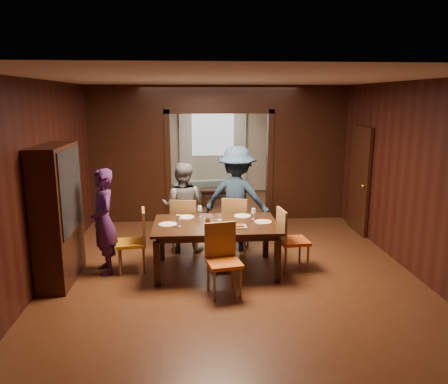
{
  "coord_description": "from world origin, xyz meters",
  "views": [
    {
      "loc": [
        -0.59,
        -7.72,
        2.65
      ],
      "look_at": [
        -0.05,
        -0.4,
        1.05
      ],
      "focal_mm": 35.0,
      "sensor_mm": 36.0,
      "label": 1
    }
  ],
  "objects": [
    {
      "name": "floor",
      "position": [
        0.0,
        0.0,
        0.0
      ],
      "size": [
        9.0,
        9.0,
        0.0
      ],
      "primitive_type": "plane",
      "color": "#552B17",
      "rests_on": "ground"
    },
    {
      "name": "ceiling",
      "position": [
        0.0,
        0.0,
        2.9
      ],
      "size": [
        5.5,
        9.0,
        0.02
      ],
      "primitive_type": "cube",
      "color": "silver",
      "rests_on": "room_walls"
    },
    {
      "name": "room_walls",
      "position": [
        0.0,
        1.89,
        1.51
      ],
      "size": [
        5.52,
        9.01,
        2.9
      ],
      "color": "black",
      "rests_on": "floor"
    },
    {
      "name": "person_purple",
      "position": [
        -1.94,
        -1.25,
        0.81
      ],
      "size": [
        0.59,
        0.69,
        1.61
      ],
      "primitive_type": "imported",
      "rotation": [
        0.0,
        0.0,
        -1.16
      ],
      "color": "#3F1B4F",
      "rests_on": "floor"
    },
    {
      "name": "person_grey",
      "position": [
        -0.76,
        -0.34,
        0.78
      ],
      "size": [
        0.86,
        0.73,
        1.56
      ],
      "primitive_type": "imported",
      "rotation": [
        0.0,
        0.0,
        2.93
      ],
      "color": "slate",
      "rests_on": "floor"
    },
    {
      "name": "person_navy",
      "position": [
        0.18,
        -0.34,
        0.91
      ],
      "size": [
        1.35,
        1.06,
        1.83
      ],
      "primitive_type": "imported",
      "rotation": [
        0.0,
        0.0,
        2.77
      ],
      "color": "#1C2F47",
      "rests_on": "floor"
    },
    {
      "name": "sofa",
      "position": [
        -0.23,
        3.85,
        0.25
      ],
      "size": [
        1.82,
        0.93,
        0.51
      ],
      "primitive_type": "imported",
      "rotation": [
        0.0,
        0.0,
        3.29
      ],
      "color": "#89ADB3",
      "rests_on": "floor"
    },
    {
      "name": "serving_bowl",
      "position": [
        -0.18,
        -1.22,
        0.8
      ],
      "size": [
        0.32,
        0.32,
        0.08
      ],
      "primitive_type": "imported",
      "color": "black",
      "rests_on": "dining_table"
    },
    {
      "name": "dining_table",
      "position": [
        -0.24,
        -1.31,
        0.38
      ],
      "size": [
        1.89,
        1.18,
        0.76
      ],
      "primitive_type": "cube",
      "color": "black",
      "rests_on": "floor"
    },
    {
      "name": "coffee_table",
      "position": [
        0.01,
        2.97,
        0.2
      ],
      "size": [
        0.8,
        0.5,
        0.4
      ],
      "primitive_type": "cube",
      "color": "black",
      "rests_on": "floor"
    },
    {
      "name": "chair_left",
      "position": [
        -1.54,
        -1.23,
        0.48
      ],
      "size": [
        0.49,
        0.49,
        0.97
      ],
      "primitive_type": null,
      "rotation": [
        0.0,
        0.0,
        -1.45
      ],
      "color": "orange",
      "rests_on": "floor"
    },
    {
      "name": "chair_right",
      "position": [
        0.97,
        -1.33,
        0.48
      ],
      "size": [
        0.49,
        0.49,
        0.97
      ],
      "primitive_type": null,
      "rotation": [
        0.0,
        0.0,
        1.68
      ],
      "color": "#D24A13",
      "rests_on": "floor"
    },
    {
      "name": "chair_far_l",
      "position": [
        -0.72,
        -0.43,
        0.48
      ],
      "size": [
        0.51,
        0.51,
        0.97
      ],
      "primitive_type": null,
      "rotation": [
        0.0,
        0.0,
        2.97
      ],
      "color": "red",
      "rests_on": "floor"
    },
    {
      "name": "chair_far_r",
      "position": [
        0.17,
        -0.39,
        0.48
      ],
      "size": [
        0.54,
        0.54,
        0.97
      ],
      "primitive_type": null,
      "rotation": [
        0.0,
        0.0,
        2.86
      ],
      "color": "#D46113",
      "rests_on": "floor"
    },
    {
      "name": "chair_near",
      "position": [
        -0.18,
        -2.17,
        0.48
      ],
      "size": [
        0.52,
        0.52,
        0.97
      ],
      "primitive_type": null,
      "rotation": [
        0.0,
        0.0,
        0.19
      ],
      "color": "#C55712",
      "rests_on": "floor"
    },
    {
      "name": "hutch",
      "position": [
        -2.53,
        -1.5,
        1.0
      ],
      "size": [
        0.4,
        1.2,
        2.0
      ],
      "primitive_type": "cube",
      "color": "black",
      "rests_on": "floor"
    },
    {
      "name": "door_right",
      "position": [
        2.7,
        0.5,
        1.05
      ],
      "size": [
        0.06,
        0.9,
        2.1
      ],
      "primitive_type": "cube",
      "color": "black",
      "rests_on": "floor"
    },
    {
      "name": "window_far",
      "position": [
        0.0,
        4.44,
        1.7
      ],
      "size": [
        1.2,
        0.03,
        1.3
      ],
      "primitive_type": "cube",
      "color": "silver",
      "rests_on": "back_wall"
    },
    {
      "name": "curtain_left",
      "position": [
        -0.75,
        4.4,
        1.25
      ],
      "size": [
        0.35,
        0.06,
        2.4
      ],
      "primitive_type": "cube",
      "color": "white",
      "rests_on": "back_wall"
    },
    {
      "name": "curtain_right",
      "position": [
        0.75,
        4.4,
        1.25
      ],
      "size": [
        0.35,
        0.06,
        2.4
      ],
      "primitive_type": "cube",
      "color": "white",
      "rests_on": "back_wall"
    },
    {
      "name": "plate_left",
      "position": [
        -0.97,
        -1.33,
        0.77
      ],
      "size": [
        0.27,
        0.27,
        0.01
      ],
      "primitive_type": "cylinder",
      "color": "white",
      "rests_on": "dining_table"
    },
    {
      "name": "plate_far_l",
      "position": [
        -0.71,
        -0.94,
        0.77
      ],
      "size": [
        0.27,
        0.27,
        0.01
      ],
      "primitive_type": "cylinder",
      "color": "white",
      "rests_on": "dining_table"
    },
    {
      "name": "plate_far_r",
      "position": [
        0.21,
        -0.94,
        0.77
      ],
      "size": [
        0.27,
        0.27,
        0.01
      ],
      "primitive_type": "cylinder",
      "color": "white",
      "rests_on": "dining_table"
    },
    {
      "name": "plate_right",
      "position": [
        0.49,
        -1.3,
        0.77
      ],
      "size": [
        0.27,
        0.27,
        0.01
      ],
      "primitive_type": "cylinder",
      "color": "silver",
      "rests_on": "dining_table"
    },
    {
      "name": "plate_near",
      "position": [
        -0.28,
        -1.67,
        0.77
      ],
      "size": [
        0.27,
        0.27,
        0.01
      ],
      "primitive_type": "cylinder",
      "color": "silver",
      "rests_on": "dining_table"
    },
    {
      "name": "platter_a",
      "position": [
        -0.27,
        -1.47,
        0.78
      ],
      "size": [
        0.3,
        0.2,
        0.04
      ],
      "primitive_type": "cube",
      "color": "slate",
      "rests_on": "dining_table"
    },
    {
      "name": "platter_b",
      "position": [
        0.05,
        -1.54,
        0.78
      ],
      "size": [
        0.3,
        0.2,
        0.04
      ],
      "primitive_type": "cube",
      "color": "gray",
      "rests_on": "dining_table"
    },
    {
      "name": "wineglass_left",
      "position": [
        -0.81,
        -1.44,
        0.85
      ],
      "size": [
        0.08,
        0.08,
        0.18
      ],
      "primitive_type": null,
      "color": "white",
      "rests_on": "dining_table"
    },
    {
      "name": "wineglass_far",
      "position": [
        -0.48,
        -0.92,
        0.85
      ],
      "size": [
        0.08,
        0.08,
        0.18
      ],
      "primitive_type": null,
      "color": "white",
      "rests_on": "dining_table"
    },
    {
      "name": "wineglass_right",
      "position": [
        0.36,
        -1.14,
        0.85
      ],
      "size": [
        0.08,
        0.08,
        0.18
      ],
      "primitive_type": null,
      "color": "silver",
      "rests_on": "dining_table"
    },
    {
      "name": "tumbler",
      "position": [
        -0.2,
        -1.6,
        0.83
      ],
      "size": [
        0.07,
        0.07,
        0.14
      ],
      "primitive_type": "cylinder",
      "color": "silver",
      "rests_on": "dining_table"
    },
    {
      "name": "condiment_jar",
      "position": [
        -0.36,
        -1.35,
        0.82
      ],
      "size": [
        0.08,
        0.08,
        0.11
      ],
      "primitive_type": null,
      "color": "#4E2912",
      "rests_on": "dining_table"
    }
  ]
}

